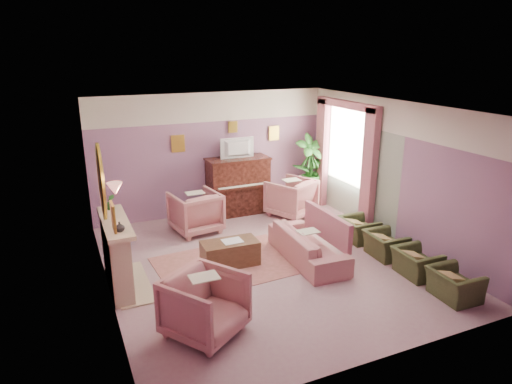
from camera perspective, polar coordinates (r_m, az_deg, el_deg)
name	(u,v)px	position (r m, az deg, el deg)	size (l,w,h in m)	color
floor	(268,263)	(8.39, 1.45, -8.84)	(5.50, 6.00, 0.01)	#A37C84
ceiling	(269,108)	(7.57, 1.62, 10.50)	(5.50, 6.00, 0.01)	silver
wall_back	(212,154)	(10.57, -5.48, 4.74)	(5.50, 0.02, 2.80)	slate
wall_front	(380,260)	(5.50, 15.19, -8.18)	(5.50, 0.02, 2.80)	slate
wall_left	(102,211)	(7.19, -18.71, -2.32)	(0.02, 6.00, 2.80)	slate
wall_right	(395,173)	(9.34, 16.97, 2.34)	(0.02, 6.00, 2.80)	slate
picture_rail_band	(211,107)	(10.37, -5.63, 10.53)	(5.50, 0.01, 0.65)	beige
stripe_panel	(354,173)	(10.39, 12.14, 2.36)	(0.01, 3.00, 2.15)	gray
fireplace_surround	(116,256)	(7.70, -17.06, -7.66)	(0.30, 1.40, 1.10)	#C8B18C
fireplace_inset	(124,263)	(7.77, -16.22, -8.56)	(0.18, 0.72, 0.68)	black
fire_ember	(127,273)	(7.86, -15.82, -9.70)	(0.06, 0.54, 0.10)	orange
mantel_shelf	(115,223)	(7.49, -17.22, -3.67)	(0.40, 1.55, 0.07)	#C8B18C
hearth	(132,283)	(7.96, -15.26, -10.98)	(0.55, 1.50, 0.02)	#C8B18C
mirror_frame	(101,182)	(7.27, -18.79, 1.20)	(0.04, 0.72, 1.20)	gold
mirror_glass	(103,182)	(7.27, -18.59, 1.22)	(0.01, 0.60, 1.06)	silver
sconce_shade	(115,189)	(6.22, -17.22, 0.40)	(0.20, 0.20, 0.16)	#EE8F7A
piano	(238,186)	(10.63, -2.25, 0.70)	(1.40, 0.60, 1.30)	#381811
piano_keyshelf	(244,188)	(10.30, -1.54, 0.56)	(1.30, 0.12, 0.06)	#381811
piano_keys	(244,186)	(10.29, -1.54, 0.77)	(1.20, 0.08, 0.02)	beige
piano_top	(238,159)	(10.46, -2.30, 4.17)	(1.45, 0.65, 0.04)	#381811
television	(238,147)	(10.35, -2.21, 5.67)	(0.80, 0.12, 0.48)	black
print_back_left	(178,144)	(10.24, -9.72, 5.99)	(0.30, 0.03, 0.38)	gold
print_back_right	(274,133)	(11.03, 2.25, 7.36)	(0.26, 0.03, 0.34)	gold
print_back_mid	(233,127)	(10.58, -2.91, 8.12)	(0.22, 0.03, 0.26)	gold
print_left_wall	(113,217)	(5.96, -17.42, -3.00)	(0.03, 0.28, 0.36)	gold
window_blind	(348,143)	(10.43, 11.40, 5.99)	(0.03, 1.40, 1.80)	beige
curtain_left	(369,171)	(9.75, 13.96, 2.61)	(0.16, 0.34, 2.60)	#9E5562
curtain_right	(322,153)	(11.22, 8.26, 4.87)	(0.16, 0.34, 2.60)	#9E5562
pelmet	(347,105)	(10.25, 11.32, 10.67)	(0.16, 2.20, 0.16)	#9E5562
mantel_plant	(110,202)	(7.95, -17.77, -1.19)	(0.16, 0.16, 0.28)	#256522
mantel_vase	(120,227)	(6.98, -16.69, -4.20)	(0.16, 0.16, 0.16)	beige
area_rug	(229,264)	(8.34, -3.39, -8.98)	(2.50, 1.80, 0.01)	#A55F58
coffee_table	(230,253)	(8.24, -3.27, -7.64)	(1.00, 0.50, 0.45)	#4E3320
table_paper	(232,241)	(8.16, -2.97, -6.12)	(0.35, 0.28, 0.01)	silver
sofa	(308,240)	(8.41, 6.49, -5.94)	(0.65, 1.95, 0.79)	#B57471
sofa_throw	(327,226)	(8.52, 8.87, -4.21)	(0.10, 1.48, 0.54)	#9E5562
floral_armchair_left	(196,210)	(9.67, -7.57, -2.22)	(0.93, 0.93, 0.97)	#B57471
floral_armchair_right	(291,196)	(10.53, 4.41, -0.45)	(0.93, 0.93, 0.97)	#B57471
floral_armchair_front	(205,302)	(6.31, -6.39, -13.53)	(0.93, 0.93, 0.97)	#B57471
olive_chair_a	(455,280)	(7.79, 23.57, -10.05)	(0.51, 0.72, 0.62)	#3B4323
olive_chair_b	(417,259)	(8.29, 19.45, -7.86)	(0.51, 0.72, 0.62)	#3B4323
olive_chair_c	(385,241)	(8.84, 15.86, -5.89)	(0.51, 0.72, 0.62)	#3B4323
olive_chair_d	(359,226)	(9.43, 12.72, -4.14)	(0.51, 0.72, 0.62)	#3B4323
side_table	(309,189)	(11.48, 6.63, 0.32)	(0.52, 0.52, 0.70)	beige
side_plant_big	(310,169)	(11.34, 6.72, 2.83)	(0.30, 0.30, 0.34)	#256522
side_plant_small	(316,171)	(11.33, 7.50, 2.62)	(0.16, 0.16, 0.28)	#256522
palm_pot	(309,198)	(11.39, 6.61, -0.78)	(0.34, 0.34, 0.34)	brown
palm_plant	(310,163)	(11.14, 6.76, 3.57)	(0.76, 0.76, 1.44)	#256522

